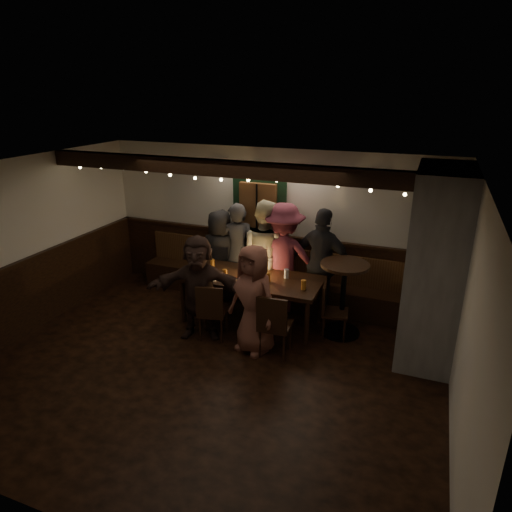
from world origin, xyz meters
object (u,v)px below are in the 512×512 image
at_px(dining_table, 251,281).
at_px(chair_end, 330,307).
at_px(chair_near_left, 211,309).
at_px(person_g, 254,300).
at_px(chair_near_right, 274,323).
at_px(person_f, 199,288).
at_px(person_c, 266,254).
at_px(person_a, 220,255).
at_px(person_b, 237,252).
at_px(high_top, 343,290).
at_px(person_d, 283,258).
at_px(person_e, 322,263).

xyz_separation_m(dining_table, chair_end, (1.24, 0.03, -0.24)).
bearing_deg(chair_near_left, person_g, -2.56).
xyz_separation_m(chair_near_right, person_f, (-1.21, 0.14, 0.26)).
bearing_deg(chair_end, chair_near_left, -154.72).
bearing_deg(person_c, person_a, 20.43).
bearing_deg(person_b, high_top, 140.91).
height_order(chair_near_left, chair_end, chair_near_left).
bearing_deg(chair_near_left, dining_table, 64.78).
distance_m(chair_end, person_f, 1.95).
bearing_deg(person_b, chair_near_left, 75.68).
bearing_deg(person_d, person_c, -17.93).
bearing_deg(chair_near_left, person_b, 98.65).
bearing_deg(chair_near_left, chair_end, 25.28).
relative_size(chair_near_left, high_top, 0.78).
height_order(chair_near_right, person_f, person_f).
height_order(person_b, person_f, person_b).
xyz_separation_m(chair_end, person_g, (-0.90, -0.77, 0.31)).
xyz_separation_m(dining_table, person_f, (-0.55, -0.66, 0.08)).
height_order(chair_end, high_top, high_top).
bearing_deg(person_a, chair_near_left, 108.21).
bearing_deg(person_c, person_f, 89.61).
bearing_deg(person_e, person_d, 16.95).
xyz_separation_m(person_d, person_e, (0.63, 0.06, -0.02)).
xyz_separation_m(chair_near_left, person_d, (0.65, 1.34, 0.42)).
xyz_separation_m(person_a, person_b, (0.30, 0.06, 0.07)).
xyz_separation_m(dining_table, high_top, (1.40, 0.17, 0.01)).
bearing_deg(chair_end, person_e, 114.21).
relative_size(chair_end, person_a, 0.53).
bearing_deg(high_top, person_c, 161.12).
xyz_separation_m(dining_table, person_e, (0.94, 0.69, 0.18)).
relative_size(chair_near_right, person_a, 0.59).
height_order(chair_near_left, person_c, person_c).
distance_m(chair_near_right, person_b, 1.99).
distance_m(person_c, person_g, 1.44).
bearing_deg(person_f, person_d, 39.12).
relative_size(dining_table, person_d, 1.19).
bearing_deg(person_a, dining_table, 139.23).
height_order(person_c, person_f, person_c).
bearing_deg(person_b, person_c, 148.22).
bearing_deg(dining_table, chair_near_right, -50.95).
xyz_separation_m(person_c, person_e, (0.95, 0.04, -0.03)).
bearing_deg(person_b, dining_table, 104.00).
bearing_deg(high_top, person_f, -156.73).
relative_size(chair_near_right, person_b, 0.54).
distance_m(person_d, person_f, 1.56).
bearing_deg(dining_table, person_a, 141.37).
distance_m(dining_table, person_e, 1.18).
distance_m(chair_near_right, person_d, 1.53).
bearing_deg(person_f, high_top, 6.21).
bearing_deg(high_top, chair_near_left, -152.96).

